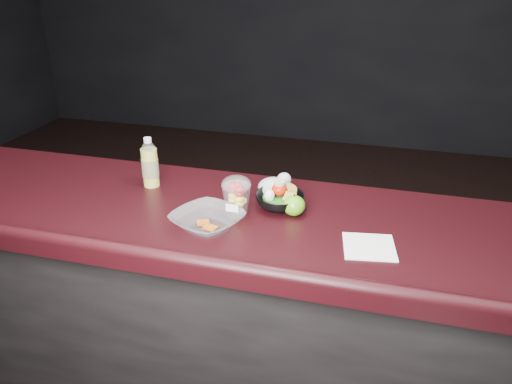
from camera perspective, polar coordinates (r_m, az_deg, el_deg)
counter at (r=2.06m, az=-1.88°, el=-15.06°), size 4.06×0.71×1.02m
lemonade_bottle at (r=2.00m, az=-12.01°, el=2.93°), size 0.07×0.07×0.20m
fruit_cup at (r=1.74m, az=-2.25°, el=-0.41°), size 0.10×0.10×0.15m
green_apple at (r=1.76m, az=4.37°, el=-1.56°), size 0.08×0.08×0.08m
plastic_bag at (r=1.88m, az=2.30°, el=0.62°), size 0.13×0.11×0.09m
snack_bowl at (r=1.81m, az=2.67°, el=-0.84°), size 0.23×0.23×0.10m
takeout_bowl at (r=1.68m, az=-5.57°, el=-3.31°), size 0.30×0.30×0.06m
paper_napkin at (r=1.62m, az=12.81°, el=-6.11°), size 0.18×0.18×0.00m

